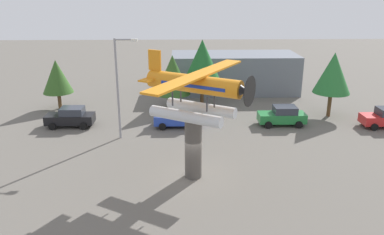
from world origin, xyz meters
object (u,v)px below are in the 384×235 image
(car_mid_blue, at_px, (179,117))
(tree_center_back, at_px, (202,63))
(tree_west, at_px, (57,77))
(car_near_black, at_px, (71,117))
(streetlight_primary, at_px, (120,82))
(storefront_building, at_px, (234,73))
(floatplane_monument, at_px, (195,92))
(display_pedestal, at_px, (193,148))
(tree_east, at_px, (173,75))
(tree_far_east, at_px, (333,73))
(car_far_green, at_px, (282,116))

(car_mid_blue, bearing_deg, tree_center_back, -113.81)
(tree_west, height_order, tree_center_back, tree_center_back)
(car_mid_blue, bearing_deg, tree_west, -25.22)
(car_near_black, distance_m, tree_center_back, 13.52)
(car_near_black, relative_size, streetlight_primary, 0.52)
(storefront_building, xyz_separation_m, tree_west, (-18.66, -6.62, 1.12))
(floatplane_monument, relative_size, tree_west, 1.89)
(car_near_black, bearing_deg, display_pedestal, 136.80)
(floatplane_monument, height_order, tree_east, floatplane_monument)
(floatplane_monument, bearing_deg, tree_center_back, 116.17)
(floatplane_monument, height_order, tree_center_back, floatplane_monument)
(tree_far_east, bearing_deg, tree_east, 170.26)
(car_far_green, xyz_separation_m, tree_east, (-9.93, 4.98, 2.70))
(tree_far_east, bearing_deg, storefront_building, 129.18)
(storefront_building, bearing_deg, display_pedestal, -103.95)
(car_far_green, bearing_deg, tree_west, -14.47)
(display_pedestal, bearing_deg, tree_west, 130.63)
(car_far_green, xyz_separation_m, tree_far_east, (5.11, 2.39, 3.35))
(streetlight_primary, distance_m, tree_east, 8.78)
(streetlight_primary, height_order, tree_east, streetlight_primary)
(car_near_black, relative_size, car_mid_blue, 1.00)
(storefront_building, xyz_separation_m, tree_center_back, (-4.12, -7.02, 2.47))
(streetlight_primary, bearing_deg, tree_west, 132.40)
(car_near_black, distance_m, streetlight_primary, 6.94)
(tree_far_east, bearing_deg, car_near_black, -174.68)
(streetlight_primary, distance_m, tree_west, 11.32)
(car_near_black, height_order, car_mid_blue, same)
(tree_east, bearing_deg, storefront_building, 45.51)
(tree_east, bearing_deg, car_mid_blue, -83.48)
(car_far_green, distance_m, streetlight_primary, 14.72)
(display_pedestal, xyz_separation_m, car_near_black, (-10.63, 9.98, -1.18))
(car_far_green, distance_m, storefront_building, 12.58)
(display_pedestal, height_order, car_mid_blue, display_pedestal)
(display_pedestal, xyz_separation_m, tree_far_east, (13.43, 12.22, 2.17))
(storefront_building, bearing_deg, tree_east, -134.49)
(car_near_black, height_order, tree_east, tree_east)
(car_mid_blue, bearing_deg, storefront_building, -117.67)
(tree_west, distance_m, tree_east, 11.61)
(display_pedestal, distance_m, tree_east, 14.97)
(car_mid_blue, relative_size, tree_west, 0.84)
(display_pedestal, xyz_separation_m, tree_west, (-13.20, 15.38, 1.29))
(storefront_building, bearing_deg, car_near_black, -143.24)
(tree_west, bearing_deg, tree_far_east, -6.77)
(car_near_black, bearing_deg, tree_far_east, -174.68)
(car_near_black, xyz_separation_m, storefront_building, (16.09, 12.02, 1.35))
(car_far_green, bearing_deg, tree_center_back, -36.39)
(car_near_black, height_order, car_far_green, same)
(tree_west, bearing_deg, display_pedestal, -49.37)
(car_near_black, distance_m, car_far_green, 18.95)
(floatplane_monument, bearing_deg, tree_east, 127.42)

